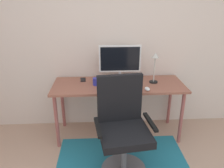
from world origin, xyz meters
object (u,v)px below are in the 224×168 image
object	(u,v)px
monitor	(120,60)
office_chair	(123,132)
cell_phone	(83,80)
desk_lamp	(155,63)
keyboard	(119,89)
desk	(119,89)
computer_mouse	(147,89)
coffee_cup	(96,82)

from	to	relation	value
monitor	office_chair	xyz separation A→B (m)	(-0.04, -0.84, -0.56)
cell_phone	office_chair	world-z (taller)	office_chair
monitor	desk_lamp	world-z (taller)	monitor
keyboard	office_chair	xyz separation A→B (m)	(-0.00, -0.48, -0.29)
monitor	office_chair	distance (m)	1.01
desk	computer_mouse	xyz separation A→B (m)	(0.33, -0.22, 0.09)
desk	cell_phone	bearing A→B (deg)	159.99
desk	cell_phone	size ratio (longest dim) A/B	12.12
desk	keyboard	size ratio (longest dim) A/B	3.95
desk	monitor	size ratio (longest dim) A/B	3.06
desk	monitor	world-z (taller)	monitor
desk	coffee_cup	bearing A→B (deg)	-176.30
desk	computer_mouse	size ratio (longest dim) A/B	16.32
keyboard	desk_lamp	bearing A→B (deg)	26.16
desk	office_chair	size ratio (longest dim) A/B	1.60
monitor	keyboard	bearing A→B (deg)	-95.64
cell_phone	desk_lamp	world-z (taller)	desk_lamp
coffee_cup	office_chair	world-z (taller)	office_chair
desk	desk_lamp	size ratio (longest dim) A/B	4.27
computer_mouse	cell_phone	bearing A→B (deg)	153.81
coffee_cup	desk_lamp	bearing A→B (deg)	3.75
desk_lamp	office_chair	distance (m)	1.01
keyboard	coffee_cup	world-z (taller)	coffee_cup
desk	cell_phone	xyz separation A→B (m)	(-0.47, 0.17, 0.08)
keyboard	monitor	bearing A→B (deg)	84.36
monitor	desk_lamp	xyz separation A→B (m)	(0.44, -0.13, -0.01)
coffee_cup	cell_phone	bearing A→B (deg)	133.45
keyboard	coffee_cup	xyz separation A→B (m)	(-0.28, 0.18, 0.04)
monitor	keyboard	xyz separation A→B (m)	(-0.04, -0.37, -0.27)
monitor	computer_mouse	size ratio (longest dim) A/B	5.34
keyboard	office_chair	distance (m)	0.56
coffee_cup	desk_lamp	distance (m)	0.79
computer_mouse	cell_phone	world-z (taller)	computer_mouse
cell_phone	desk_lamp	xyz separation A→B (m)	(0.94, -0.14, 0.26)
keyboard	computer_mouse	distance (m)	0.34
desk	desk_lamp	xyz separation A→B (m)	(0.46, 0.03, 0.34)
office_chair	coffee_cup	bearing A→B (deg)	105.56
desk_lamp	office_chair	xyz separation A→B (m)	(-0.47, -0.71, -0.55)
monitor	keyboard	distance (m)	0.46
computer_mouse	office_chair	distance (m)	0.64
keyboard	desk_lamp	size ratio (longest dim) A/B	1.08
keyboard	coffee_cup	distance (m)	0.34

